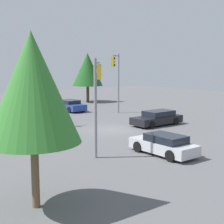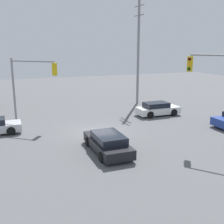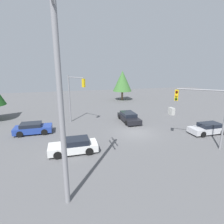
{
  "view_description": "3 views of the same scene",
  "coord_description": "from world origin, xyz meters",
  "px_view_note": "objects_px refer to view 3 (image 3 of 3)",
  "views": [
    {
      "loc": [
        -17.32,
        -21.74,
        5.47
      ],
      "look_at": [
        0.53,
        0.93,
        1.31
      ],
      "focal_mm": 55.0,
      "sensor_mm": 36.0,
      "label": 1
    },
    {
      "loc": [
        20.58,
        -6.75,
        6.86
      ],
      "look_at": [
        2.65,
        0.2,
        2.24
      ],
      "focal_mm": 45.0,
      "sensor_mm": 36.0,
      "label": 2
    },
    {
      "loc": [
        -17.93,
        7.8,
        7.47
      ],
      "look_at": [
        3.17,
        2.02,
        1.84
      ],
      "focal_mm": 28.0,
      "sensor_mm": 36.0,
      "label": 3
    }
  ],
  "objects_px": {
    "sedan_dark": "(129,117)",
    "electrical_cabinet": "(171,111)",
    "sedan_silver": "(208,128)",
    "sedan_white": "(74,146)",
    "traffic_signal_cross": "(75,92)",
    "sedan_blue": "(33,128)",
    "traffic_signal_main": "(203,106)"
  },
  "relations": [
    {
      "from": "sedan_white",
      "to": "traffic_signal_main",
      "type": "height_order",
      "value": "traffic_signal_main"
    },
    {
      "from": "sedan_white",
      "to": "sedan_dark",
      "type": "bearing_deg",
      "value": -47.16
    },
    {
      "from": "sedan_silver",
      "to": "traffic_signal_cross",
      "type": "distance_m",
      "value": 16.89
    },
    {
      "from": "sedan_dark",
      "to": "electrical_cabinet",
      "type": "height_order",
      "value": "sedan_dark"
    },
    {
      "from": "sedan_blue",
      "to": "traffic_signal_main",
      "type": "xyz_separation_m",
      "value": [
        -7.84,
        -16.14,
        3.34
      ]
    },
    {
      "from": "traffic_signal_cross",
      "to": "sedan_dark",
      "type": "bearing_deg",
      "value": 41.86
    },
    {
      "from": "sedan_dark",
      "to": "traffic_signal_main",
      "type": "bearing_deg",
      "value": 112.25
    },
    {
      "from": "sedan_silver",
      "to": "sedan_blue",
      "type": "xyz_separation_m",
      "value": [
        5.37,
        19.54,
        0.02
      ]
    },
    {
      "from": "sedan_dark",
      "to": "traffic_signal_cross",
      "type": "bearing_deg",
      "value": -9.28
    },
    {
      "from": "sedan_dark",
      "to": "traffic_signal_main",
      "type": "relative_size",
      "value": 0.84
    },
    {
      "from": "sedan_white",
      "to": "traffic_signal_cross",
      "type": "bearing_deg",
      "value": -5.53
    },
    {
      "from": "sedan_blue",
      "to": "electrical_cabinet",
      "type": "xyz_separation_m",
      "value": [
        3.09,
        -20.36,
        -0.06
      ]
    },
    {
      "from": "sedan_silver",
      "to": "sedan_white",
      "type": "height_order",
      "value": "sedan_white"
    },
    {
      "from": "sedan_dark",
      "to": "sedan_blue",
      "type": "relative_size",
      "value": 1.17
    },
    {
      "from": "sedan_dark",
      "to": "electrical_cabinet",
      "type": "distance_m",
      "value": 8.18
    },
    {
      "from": "traffic_signal_main",
      "to": "traffic_signal_cross",
      "type": "distance_m",
      "value": 15.18
    },
    {
      "from": "sedan_blue",
      "to": "traffic_signal_cross",
      "type": "height_order",
      "value": "traffic_signal_cross"
    },
    {
      "from": "sedan_dark",
      "to": "electrical_cabinet",
      "type": "bearing_deg",
      "value": -168.24
    },
    {
      "from": "traffic_signal_main",
      "to": "traffic_signal_cross",
      "type": "height_order",
      "value": "traffic_signal_cross"
    },
    {
      "from": "sedan_blue",
      "to": "electrical_cabinet",
      "type": "distance_m",
      "value": 20.59
    },
    {
      "from": "sedan_silver",
      "to": "traffic_signal_main",
      "type": "distance_m",
      "value": 5.38
    },
    {
      "from": "sedan_blue",
      "to": "sedan_dark",
      "type": "bearing_deg",
      "value": 96.6
    },
    {
      "from": "sedan_white",
      "to": "sedan_blue",
      "type": "bearing_deg",
      "value": 35.41
    },
    {
      "from": "traffic_signal_cross",
      "to": "sedan_white",
      "type": "bearing_deg",
      "value": -44.4
    },
    {
      "from": "sedan_white",
      "to": "electrical_cabinet",
      "type": "height_order",
      "value": "sedan_white"
    },
    {
      "from": "traffic_signal_main",
      "to": "traffic_signal_cross",
      "type": "xyz_separation_m",
      "value": [
        10.44,
        11.01,
        0.37
      ]
    },
    {
      "from": "traffic_signal_cross",
      "to": "sedan_blue",
      "type": "bearing_deg",
      "value": -101.94
    },
    {
      "from": "sedan_white",
      "to": "traffic_signal_main",
      "type": "distance_m",
      "value": 12.44
    },
    {
      "from": "electrical_cabinet",
      "to": "sedan_silver",
      "type": "bearing_deg",
      "value": 174.49
    },
    {
      "from": "sedan_dark",
      "to": "sedan_silver",
      "type": "relative_size",
      "value": 1.11
    },
    {
      "from": "sedan_dark",
      "to": "electrical_cabinet",
      "type": "relative_size",
      "value": 4.23
    },
    {
      "from": "sedan_silver",
      "to": "electrical_cabinet",
      "type": "distance_m",
      "value": 8.51
    }
  ]
}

